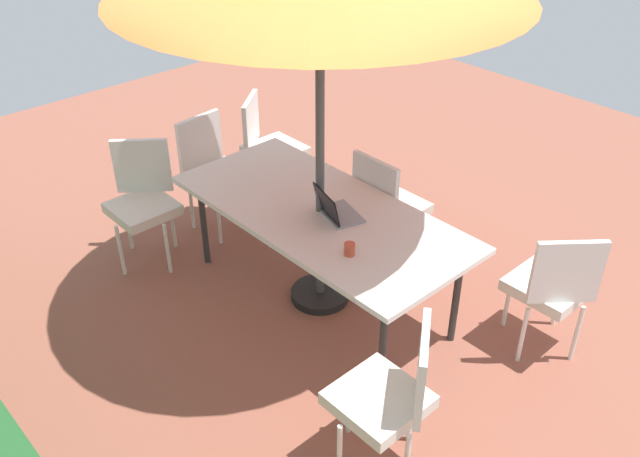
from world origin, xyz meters
The scene contains 10 objects.
ground_plane centered at (0.00, 0.00, -0.01)m, with size 10.00×10.00×0.02m, color #935442.
dining_table centered at (0.00, 0.00, 0.73)m, with size 2.22×1.02×0.78m.
chair_northwest centered at (-1.36, 0.74, 0.55)m, with size 0.58×0.58×0.98m.
chair_northeast centered at (1.34, 0.65, 0.55)m, with size 0.58×0.58×0.98m.
chair_southeast centered at (1.42, -0.67, 0.55)m, with size 0.58×0.58×0.98m.
chair_east centered at (1.36, -0.03, 0.55)m, with size 0.48×0.47×0.98m.
chair_south centered at (-0.01, -0.69, 0.55)m, with size 0.46×0.46×0.98m.
chair_southwest centered at (-1.43, -0.74, 0.55)m, with size 0.59×0.58×0.98m.
laptop centered at (-0.14, -0.02, 0.82)m, with size 0.38×0.33×0.21m.
cup centered at (-0.52, 0.23, 0.82)m, with size 0.07×0.07×0.08m, color #CC4C33.
Camera 1 is at (-2.99, 2.74, 3.26)m, focal length 38.37 mm.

